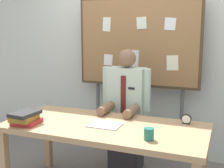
% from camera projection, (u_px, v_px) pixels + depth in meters
% --- Properties ---
extents(back_wall, '(6.40, 0.08, 2.70)m').
position_uv_depth(back_wall, '(142.00, 49.00, 3.75)').
color(back_wall, silver).
rests_on(back_wall, ground_plane).
extents(desk, '(1.86, 0.84, 0.72)m').
position_uv_depth(desk, '(105.00, 133.00, 2.76)').
color(desk, tan).
rests_on(desk, ground_plane).
extents(person, '(0.55, 0.56, 1.38)m').
position_uv_depth(person, '(126.00, 116.00, 3.32)').
color(person, '#2D2D33').
rests_on(person, ground_plane).
extents(bulletin_board, '(1.50, 0.09, 1.97)m').
position_uv_depth(bulletin_board, '(138.00, 44.00, 3.56)').
color(bulletin_board, '#4C3823').
rests_on(bulletin_board, ground_plane).
extents(book_stack, '(0.24, 0.28, 0.12)m').
position_uv_depth(book_stack, '(25.00, 118.00, 2.75)').
color(book_stack, '#B22D2D').
rests_on(book_stack, desk).
extents(open_notebook, '(0.30, 0.22, 0.01)m').
position_uv_depth(open_notebook, '(105.00, 125.00, 2.72)').
color(open_notebook, white).
rests_on(open_notebook, desk).
extents(desk_clock, '(0.09, 0.04, 0.09)m').
position_uv_depth(desk_clock, '(186.00, 120.00, 2.76)').
color(desk_clock, black).
rests_on(desk_clock, desk).
extents(coffee_mug, '(0.08, 0.08, 0.10)m').
position_uv_depth(coffee_mug, '(149.00, 134.00, 2.36)').
color(coffee_mug, '#267266').
rests_on(coffee_mug, desk).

